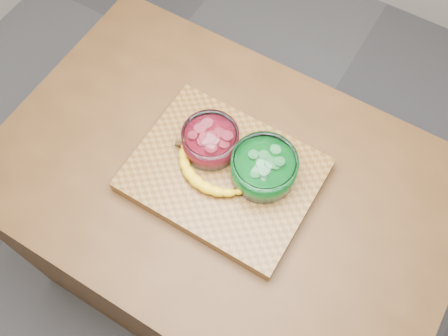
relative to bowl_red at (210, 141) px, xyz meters
The scene contains 6 objects.
ground 0.98m from the bowl_red, 33.20° to the right, with size 3.50×3.50×0.00m, color #57575B.
counter 0.53m from the bowl_red, 33.20° to the right, with size 1.20×0.80×0.90m, color #523318.
cutting_board 0.09m from the bowl_red, 33.20° to the right, with size 0.45×0.35×0.04m, color brown.
bowl_red is the anchor object (origin of this frame).
bowl_green 0.15m from the bowl_red, ahead, with size 0.16×0.16×0.08m.
banana 0.08m from the bowl_red, 63.13° to the right, with size 0.24×0.13×0.03m, color yellow, non-canonical shape.
Camera 1 is at (0.28, -0.47, 2.05)m, focal length 40.00 mm.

